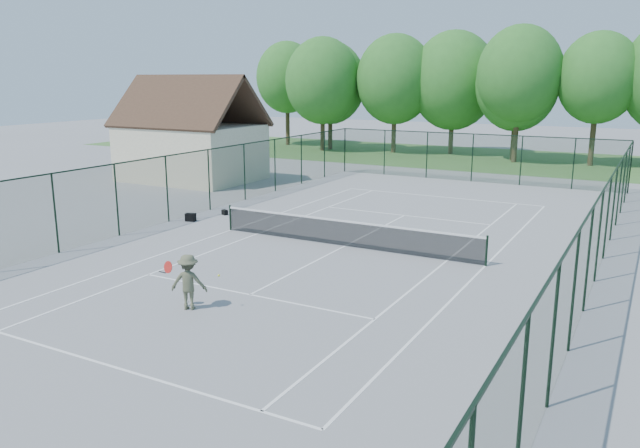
{
  "coord_description": "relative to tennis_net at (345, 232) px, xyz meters",
  "views": [
    {
      "loc": [
        10.45,
        -21.04,
        6.37
      ],
      "look_at": [
        0.0,
        -2.0,
        1.3
      ],
      "focal_mm": 35.0,
      "sensor_mm": 36.0,
      "label": 1
    }
  ],
  "objects": [
    {
      "name": "tennis_player",
      "position": [
        -0.83,
        -8.18,
        0.22
      ],
      "size": [
        1.65,
        0.96,
        1.59
      ],
      "color": "#56593F",
      "rests_on": "ground"
    },
    {
      "name": "utility_building",
      "position": [
        -16.0,
        10.0,
        2.54
      ],
      "size": [
        8.6,
        6.27,
        6.63
      ],
      "color": "beige",
      "rests_on": "ground"
    },
    {
      "name": "court_lines",
      "position": [
        0.0,
        0.0,
        -0.57
      ],
      "size": [
        11.05,
        23.85,
        0.01
      ],
      "color": "white",
      "rests_on": "ground"
    },
    {
      "name": "fence_enclosure",
      "position": [
        0.0,
        0.0,
        0.98
      ],
      "size": [
        18.05,
        36.05,
        3.02
      ],
      "color": "#18361E",
      "rests_on": "ground"
    },
    {
      "name": "tree_line_far",
      "position": [
        0.0,
        30.0,
        5.42
      ],
      "size": [
        39.4,
        6.4,
        9.7
      ],
      "color": "#483723",
      "rests_on": "ground"
    },
    {
      "name": "grass_far",
      "position": [
        0.0,
        30.0,
        -0.57
      ],
      "size": [
        80.0,
        16.0,
        0.01
      ],
      "primitive_type": "cube",
      "color": "#477835",
      "rests_on": "ground"
    },
    {
      "name": "sports_bag_b",
      "position": [
        -7.63,
        2.38,
        -0.45
      ],
      "size": [
        0.36,
        0.29,
        0.24
      ],
      "primitive_type": "cube",
      "rotation": [
        0.0,
        0.0,
        -0.39
      ],
      "color": "black",
      "rests_on": "ground"
    },
    {
      "name": "sports_bag_a",
      "position": [
        -8.16,
        0.53,
        -0.39
      ],
      "size": [
        0.51,
        0.37,
        0.36
      ],
      "primitive_type": "cube",
      "rotation": [
        0.0,
        0.0,
        0.24
      ],
      "color": "black",
      "rests_on": "ground"
    },
    {
      "name": "ground",
      "position": [
        0.0,
        0.0,
        -0.58
      ],
      "size": [
        140.0,
        140.0,
        0.0
      ],
      "primitive_type": "plane",
      "color": "gray",
      "rests_on": "ground"
    },
    {
      "name": "tennis_net",
      "position": [
        0.0,
        0.0,
        0.0
      ],
      "size": [
        11.08,
        0.08,
        1.1
      ],
      "color": "black",
      "rests_on": "ground"
    }
  ]
}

